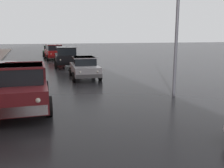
# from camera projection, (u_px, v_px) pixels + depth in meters

# --- Properties ---
(snow_bank_mid_block_left) EXTENTS (3.05, 1.12, 0.50)m
(snow_bank_mid_block_left) POSITION_uv_depth(u_px,v_px,m) (3.00, 63.00, 23.55)
(snow_bank_mid_block_left) COLOR white
(snow_bank_mid_block_left) RESTS_ON ground
(pickup_truck_maroon_approaching_near_lane) EXTENTS (2.31, 5.36, 1.76)m
(pickup_truck_maroon_approaching_near_lane) POSITION_uv_depth(u_px,v_px,m) (22.00, 85.00, 9.66)
(pickup_truck_maroon_approaching_near_lane) COLOR maroon
(pickup_truck_maroon_approaching_near_lane) RESTS_ON ground
(sedan_silver_parked_kerbside_close) EXTENTS (2.11, 4.10, 1.42)m
(sedan_silver_parked_kerbside_close) POSITION_uv_depth(u_px,v_px,m) (84.00, 67.00, 16.66)
(sedan_silver_parked_kerbside_close) COLOR #B7B7BC
(sedan_silver_parked_kerbside_close) RESTS_ON ground
(suv_black_parked_kerbside_mid) EXTENTS (2.42, 4.63, 1.82)m
(suv_black_parked_kerbside_mid) POSITION_uv_depth(u_px,v_px,m) (66.00, 56.00, 23.07)
(suv_black_parked_kerbside_mid) COLOR black
(suv_black_parked_kerbside_mid) RESTS_ON ground
(suv_red_parked_far_down_block) EXTENTS (2.13, 4.39, 1.82)m
(suv_red_parked_far_down_block) POSITION_uv_depth(u_px,v_px,m) (54.00, 51.00, 30.19)
(suv_red_parked_far_down_block) COLOR red
(suv_red_parked_far_down_block) RESTS_ON ground
(sedan_green_queued_behind_truck) EXTENTS (2.08, 4.20, 1.42)m
(sedan_green_queued_behind_truck) POSITION_uv_depth(u_px,v_px,m) (49.00, 51.00, 36.18)
(sedan_green_queued_behind_truck) COLOR #1E5633
(sedan_green_queued_behind_truck) RESTS_ON ground
(street_lamp_post) EXTENTS (0.44, 0.24, 5.30)m
(street_lamp_post) POSITION_uv_depth(u_px,v_px,m) (177.00, 31.00, 11.11)
(street_lamp_post) COLOR #28282D
(street_lamp_post) RESTS_ON ground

